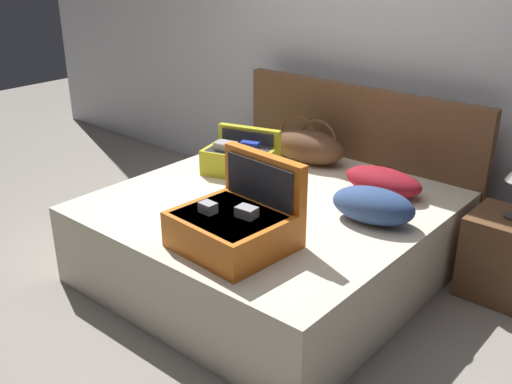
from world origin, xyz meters
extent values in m
plane|color=gray|center=(0.00, 0.00, 0.00)|extent=(12.00, 12.00, 0.00)
cube|color=silver|center=(0.00, 1.65, 1.30)|extent=(8.00, 0.10, 2.60)
cube|color=beige|center=(0.00, 0.40, 0.25)|extent=(1.87, 1.89, 0.50)
cube|color=brown|center=(0.00, 1.38, 0.52)|extent=(1.91, 0.08, 1.03)
cube|color=#D16619|center=(0.23, -0.22, 0.60)|extent=(0.57, 0.49, 0.19)
cube|color=#28282D|center=(0.23, -0.22, 0.63)|extent=(0.51, 0.43, 0.13)
cube|color=#99999E|center=(0.13, -0.27, 0.72)|extent=(0.09, 0.07, 0.06)
cube|color=#99999E|center=(0.31, -0.18, 0.72)|extent=(0.11, 0.08, 0.06)
cube|color=#D16619|center=(0.24, 0.04, 0.73)|extent=(0.55, 0.10, 0.45)
cube|color=#28282D|center=(0.24, 0.00, 0.73)|extent=(0.46, 0.05, 0.39)
cube|color=gold|center=(-0.45, 0.60, 0.59)|extent=(0.51, 0.39, 0.17)
cube|color=#28282D|center=(-0.45, 0.60, 0.62)|extent=(0.45, 0.35, 0.12)
cube|color=#99999E|center=(-0.51, 0.55, 0.70)|extent=(0.15, 0.13, 0.06)
cube|color=#1E33A5|center=(-0.39, 0.65, 0.70)|extent=(0.14, 0.10, 0.06)
cube|color=gold|center=(-0.49, 0.77, 0.64)|extent=(0.45, 0.18, 0.28)
cube|color=#28282D|center=(-0.48, 0.73, 0.64)|extent=(0.38, 0.12, 0.24)
ellipsoid|color=brown|center=(-0.23, 1.09, 0.62)|extent=(0.59, 0.32, 0.23)
torus|color=brown|center=(-0.32, 1.09, 0.68)|extent=(0.29, 0.03, 0.29)
torus|color=brown|center=(-0.15, 1.10, 0.68)|extent=(0.29, 0.03, 0.29)
ellipsoid|color=maroon|center=(0.46, 0.94, 0.58)|extent=(0.52, 0.28, 0.16)
ellipsoid|color=navy|center=(0.62, 0.54, 0.60)|extent=(0.52, 0.35, 0.20)
cube|color=brown|center=(1.22, 1.09, 0.25)|extent=(0.44, 0.40, 0.51)
camera|label=1|loc=(2.10, -2.20, 1.98)|focal=41.98mm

